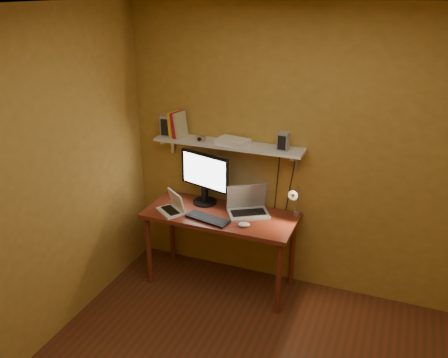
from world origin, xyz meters
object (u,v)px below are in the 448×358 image
at_px(desk, 220,222).
at_px(wall_shelf, 228,145).
at_px(netbook, 173,206).
at_px(router, 233,141).
at_px(speaker_left, 168,126).
at_px(desk_lamp, 295,199).
at_px(keyboard, 208,219).
at_px(monitor, 204,176).
at_px(shelf_camera, 201,139).
at_px(laptop, 247,206).
at_px(speaker_right, 283,141).
at_px(mouse, 244,225).

height_order(desk, wall_shelf, wall_shelf).
height_order(netbook, router, router).
height_order(netbook, speaker_left, speaker_left).
relative_size(wall_shelf, desk_lamp, 3.73).
distance_m(keyboard, desk_lamp, 0.80).
relative_size(monitor, shelf_camera, 5.30).
distance_m(monitor, netbook, 0.41).
height_order(laptop, router, router).
height_order(laptop, keyboard, laptop).
relative_size(monitor, speaker_left, 2.69).
height_order(desk_lamp, speaker_right, speaker_right).
distance_m(monitor, keyboard, 0.45).
relative_size(desk_lamp, router, 1.33).
height_order(wall_shelf, keyboard, wall_shelf).
distance_m(netbook, desk_lamp, 1.12).
bearing_deg(shelf_camera, speaker_right, 3.38).
distance_m(mouse, router, 0.75).
relative_size(desk, netbook, 4.43).
bearing_deg(shelf_camera, desk, -28.63).
height_order(monitor, speaker_right, speaker_right).
xyz_separation_m(wall_shelf, laptop, (0.22, -0.08, -0.54)).
distance_m(monitor, shelf_camera, 0.38).
xyz_separation_m(desk, monitor, (-0.23, 0.17, 0.37)).
height_order(netbook, desk_lamp, desk_lamp).
bearing_deg(speaker_left, monitor, -7.59).
height_order(wall_shelf, speaker_right, speaker_right).
bearing_deg(mouse, monitor, 130.54).
bearing_deg(laptop, monitor, 142.31).
relative_size(wall_shelf, monitor, 2.60).
bearing_deg(router, wall_shelf, 168.66).
xyz_separation_m(shelf_camera, router, (0.29, 0.05, -0.01)).
bearing_deg(wall_shelf, shelf_camera, -166.41).
bearing_deg(router, netbook, -147.42).
bearing_deg(wall_shelf, speaker_right, -1.61).
distance_m(wall_shelf, laptop, 0.59).
xyz_separation_m(desk, netbook, (-0.42, -0.12, 0.14)).
relative_size(laptop, keyboard, 1.08).
xyz_separation_m(laptop, keyboard, (-0.28, -0.27, -0.06)).
relative_size(keyboard, router, 1.46).
bearing_deg(desk_lamp, shelf_camera, 179.47).
bearing_deg(netbook, desk, 51.59).
relative_size(monitor, netbook, 1.70).
xyz_separation_m(desk, laptop, (0.22, 0.11, 0.16)).
bearing_deg(router, speaker_left, 179.88).
bearing_deg(monitor, shelf_camera, -101.52).
height_order(laptop, speaker_left, speaker_left).
height_order(monitor, desk_lamp, monitor).
relative_size(monitor, laptop, 1.20).
bearing_deg(desk, keyboard, -110.68).
relative_size(laptop, netbook, 1.41).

